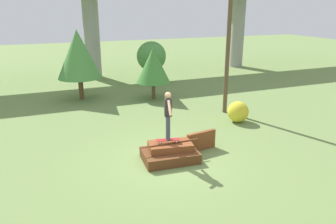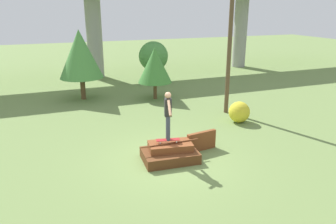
% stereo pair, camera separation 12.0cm
% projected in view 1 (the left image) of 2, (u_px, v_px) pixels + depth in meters
% --- Properties ---
extents(ground_plane, '(80.00, 80.00, 0.00)m').
position_uv_depth(ground_plane, '(170.00, 160.00, 11.07)').
color(ground_plane, olive).
extents(scrap_pile, '(2.05, 1.39, 0.64)m').
position_uv_depth(scrap_pile, '(170.00, 153.00, 11.01)').
color(scrap_pile, '#5B3319').
rests_on(scrap_pile, ground_plane).
extents(scrap_plank_loose, '(1.17, 0.30, 0.70)m').
position_uv_depth(scrap_plank_loose, '(201.00, 141.00, 11.74)').
color(scrap_plank_loose, brown).
rests_on(scrap_plank_loose, ground_plane).
extents(skateboard, '(0.82, 0.39, 0.09)m').
position_uv_depth(skateboard, '(168.00, 140.00, 10.90)').
color(skateboard, maroon).
rests_on(skateboard, scrap_pile).
extents(skater, '(0.35, 1.16, 1.63)m').
position_uv_depth(skater, '(168.00, 113.00, 10.61)').
color(skater, '#383D4C').
rests_on(skater, skateboard).
extents(utility_pole, '(1.30, 0.20, 6.82)m').
position_uv_depth(utility_pole, '(228.00, 39.00, 14.99)').
color(utility_pole, brown).
rests_on(utility_pole, ground_plane).
extents(tree_behind_left, '(1.86, 1.86, 2.85)m').
position_uv_depth(tree_behind_left, '(153.00, 65.00, 17.82)').
color(tree_behind_left, brown).
rests_on(tree_behind_left, ground_plane).
extents(tree_behind_right, '(1.93, 1.93, 2.80)m').
position_uv_depth(tree_behind_right, '(151.00, 56.00, 21.41)').
color(tree_behind_right, brown).
rests_on(tree_behind_right, ground_plane).
extents(tree_mid_back, '(2.34, 2.34, 3.81)m').
position_uv_depth(tree_mid_back, '(78.00, 54.00, 17.50)').
color(tree_mid_back, brown).
rests_on(tree_mid_back, ground_plane).
extents(bush_yellow_flowering, '(0.94, 0.94, 0.94)m').
position_uv_depth(bush_yellow_flowering, '(238.00, 112.00, 14.58)').
color(bush_yellow_flowering, gold).
rests_on(bush_yellow_flowering, ground_plane).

